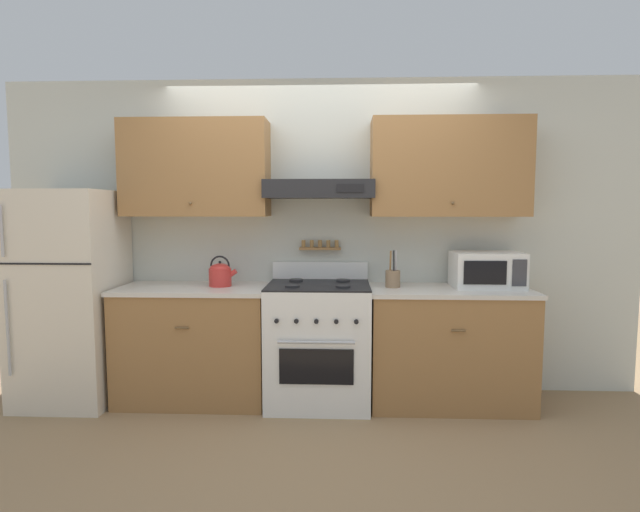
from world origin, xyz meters
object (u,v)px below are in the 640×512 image
refrigerator (71,297)px  microwave (487,270)px  utensil_crock (393,278)px  stove_range (318,343)px  tea_kettle (220,274)px

refrigerator → microwave: 3.24m
refrigerator → utensil_crock: (2.51, 0.09, 0.15)m
stove_range → tea_kettle: (-0.77, 0.07, 0.53)m
refrigerator → tea_kettle: size_ratio=6.85×
stove_range → tea_kettle: bearing=175.2°
stove_range → tea_kettle: tea_kettle is taller
tea_kettle → microwave: microwave is taller
refrigerator → tea_kettle: bearing=4.6°
stove_range → tea_kettle: 0.94m
tea_kettle → microwave: size_ratio=0.46×
refrigerator → utensil_crock: 2.51m
stove_range → microwave: size_ratio=2.06×
stove_range → refrigerator: size_ratio=0.65×
tea_kettle → microwave: (2.07, 0.02, 0.04)m
microwave → utensil_crock: size_ratio=1.82×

